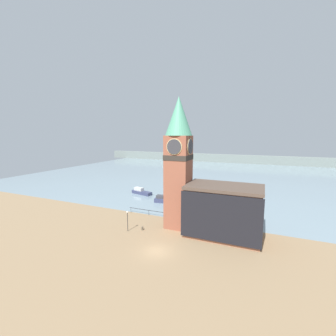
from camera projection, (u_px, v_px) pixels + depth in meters
name	position (u px, v px, depth m)	size (l,w,h in m)	color
ground_plane	(157.00, 251.00, 33.06)	(160.00, 160.00, 0.00)	#846B4C
water	(229.00, 173.00, 99.53)	(160.00, 120.00, 0.00)	gray
far_shoreline	(239.00, 159.00, 135.55)	(180.00, 3.00, 5.00)	slate
pier_railing	(149.00, 211.00, 47.77)	(9.50, 0.08, 1.09)	#232328
clock_tower	(178.00, 160.00, 40.24)	(4.76, 4.76, 23.59)	brown
pier_building	(223.00, 211.00, 37.58)	(12.44, 7.60, 8.70)	#935B42
boat_near	(163.00, 200.00, 56.97)	(4.51, 2.51, 1.80)	#333856
boat_far	(141.00, 192.00, 64.91)	(6.72, 3.42, 1.79)	#333856
mooring_bollard_near	(142.00, 228.00, 40.36)	(0.37, 0.37, 0.72)	brown
lamp_post	(127.00, 217.00, 39.59)	(0.32, 0.32, 3.69)	black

